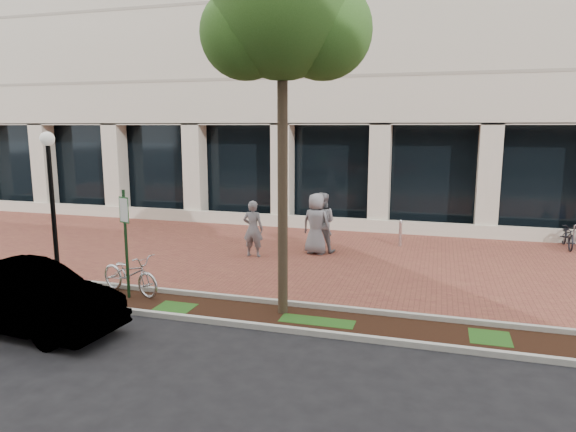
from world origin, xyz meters
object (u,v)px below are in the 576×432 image
(pedestrian_mid, at_px, (321,223))
(sedan_near_curb, at_px, (26,298))
(lamppost, at_px, (52,200))
(bollard, at_px, (400,233))
(locked_bicycle, at_px, (130,274))
(pedestrian_left, at_px, (253,229))
(parking_sign, at_px, (125,231))
(pedestrian_right, at_px, (316,224))
(street_tree, at_px, (285,18))

(pedestrian_mid, relative_size, sedan_near_curb, 0.48)
(lamppost, xyz_separation_m, bollard, (8.34, 6.90, -1.77))
(locked_bicycle, bearing_deg, pedestrian_left, -4.46)
(parking_sign, relative_size, pedestrian_right, 1.33)
(pedestrian_left, xyz_separation_m, pedestrian_mid, (1.93, 1.22, 0.08))
(street_tree, xyz_separation_m, pedestrian_right, (-0.58, 5.42, -5.28))
(street_tree, height_order, pedestrian_right, street_tree)
(pedestrian_mid, relative_size, pedestrian_right, 0.99)
(street_tree, bearing_deg, pedestrian_right, 96.07)
(pedestrian_right, relative_size, sedan_near_curb, 0.48)
(pedestrian_left, relative_size, pedestrian_mid, 0.91)
(parking_sign, xyz_separation_m, pedestrian_right, (3.35, 5.56, -0.67))
(street_tree, xyz_separation_m, pedestrian_left, (-2.41, 4.48, -5.37))
(lamppost, xyz_separation_m, pedestrian_right, (5.78, 5.10, -1.26))
(lamppost, height_order, sedan_near_curb, lamppost)
(pedestrian_left, distance_m, bollard, 5.19)
(lamppost, height_order, locked_bicycle, lamppost)
(pedestrian_mid, distance_m, bollard, 2.93)
(pedestrian_mid, height_order, sedan_near_curb, pedestrian_mid)
(street_tree, xyz_separation_m, locked_bicycle, (-4.07, 0.18, -5.77))
(street_tree, height_order, pedestrian_mid, street_tree)
(bollard, bearing_deg, locked_bicycle, -130.69)
(locked_bicycle, relative_size, pedestrian_right, 0.97)
(lamppost, xyz_separation_m, locked_bicycle, (2.28, -0.14, -1.75))
(pedestrian_mid, xyz_separation_m, pedestrian_right, (-0.10, -0.29, 0.01))
(pedestrian_mid, height_order, bollard, pedestrian_mid)
(locked_bicycle, bearing_deg, lamppost, 103.19)
(parking_sign, xyz_separation_m, bollard, (5.91, 7.36, -1.18))
(parking_sign, distance_m, locked_bicycle, 1.21)
(street_tree, relative_size, locked_bicycle, 4.07)
(parking_sign, xyz_separation_m, lamppost, (-2.43, 0.46, 0.59))
(pedestrian_left, bearing_deg, street_tree, 118.29)
(pedestrian_mid, bearing_deg, bollard, -152.98)
(street_tree, xyz_separation_m, sedan_near_curb, (-4.79, -2.42, -5.60))
(sedan_near_curb, bearing_deg, parking_sign, -15.88)
(street_tree, relative_size, sedan_near_curb, 1.92)
(parking_sign, height_order, sedan_near_curb, parking_sign)
(locked_bicycle, xyz_separation_m, pedestrian_left, (1.66, 4.30, 0.40))
(parking_sign, relative_size, lamppost, 0.67)
(lamppost, bearing_deg, pedestrian_right, 41.43)
(pedestrian_right, relative_size, bollard, 2.10)
(lamppost, height_order, pedestrian_mid, lamppost)
(lamppost, xyz_separation_m, street_tree, (6.36, -0.32, 4.02))
(parking_sign, height_order, pedestrian_right, parking_sign)
(lamppost, distance_m, pedestrian_mid, 8.07)
(street_tree, xyz_separation_m, pedestrian_mid, (-0.48, 5.71, -5.29))
(lamppost, bearing_deg, bollard, 39.63)
(pedestrian_right, bearing_deg, street_tree, 109.21)
(parking_sign, distance_m, pedestrian_left, 4.93)
(parking_sign, relative_size, pedestrian_mid, 1.34)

